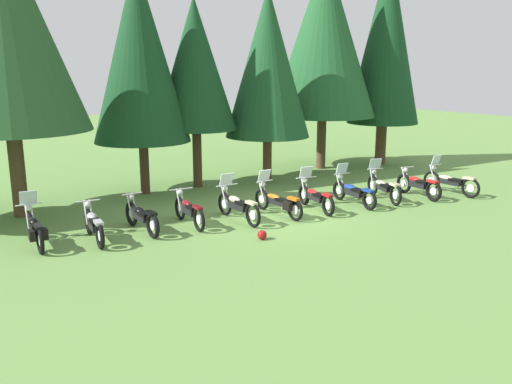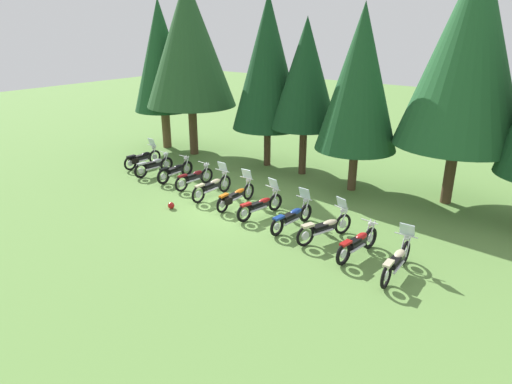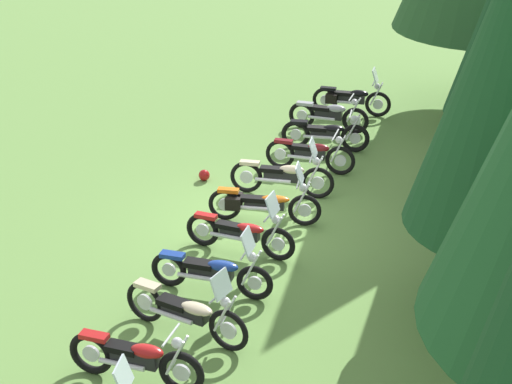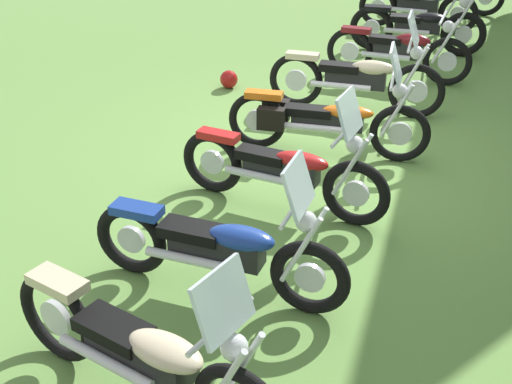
{
  "view_description": "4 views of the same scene",
  "coord_description": "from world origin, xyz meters",
  "px_view_note": "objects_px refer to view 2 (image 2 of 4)",
  "views": [
    {
      "loc": [
        -9.86,
        -13.15,
        4.57
      ],
      "look_at": [
        -0.98,
        -0.13,
        0.91
      ],
      "focal_mm": 37.59,
      "sensor_mm": 36.0,
      "label": 1
    },
    {
      "loc": [
        10.72,
        -12.73,
        6.88
      ],
      "look_at": [
        0.78,
        0.3,
        0.7
      ],
      "focal_mm": 31.62,
      "sensor_mm": 36.0,
      "label": 2
    },
    {
      "loc": [
        15.51,
        2.96,
        8.04
      ],
      "look_at": [
        0.5,
        -0.03,
        0.93
      ],
      "focal_mm": 59.36,
      "sensor_mm": 36.0,
      "label": 3
    },
    {
      "loc": [
        7.55,
        1.23,
        3.66
      ],
      "look_at": [
        2.01,
        -0.27,
        0.51
      ],
      "focal_mm": 49.66,
      "sensor_mm": 36.0,
      "label": 4
    }
  ],
  "objects_px": {
    "motorcycle_6": "(261,205)",
    "pine_tree_1": "(189,43)",
    "motorcycle_9": "(358,243)",
    "pine_tree_5": "(469,50)",
    "pine_tree_2": "(268,63)",
    "motorcycle_5": "(236,196)",
    "motorcycle_3": "(195,178)",
    "motorcycle_0": "(142,158)",
    "pine_tree_4": "(360,79)",
    "motorcycle_2": "(176,171)",
    "motorcycle_10": "(397,260)",
    "motorcycle_4": "(213,186)",
    "motorcycle_7": "(293,216)",
    "motorcycle_8": "(326,227)",
    "motorcycle_1": "(154,165)",
    "dropped_helmet": "(171,206)",
    "pine_tree_3": "(306,74)",
    "pine_tree_0": "(161,56)"
  },
  "relations": [
    {
      "from": "motorcycle_4",
      "to": "pine_tree_4",
      "type": "relative_size",
      "value": 0.31
    },
    {
      "from": "motorcycle_6",
      "to": "motorcycle_1",
      "type": "bearing_deg",
      "value": 93.5
    },
    {
      "from": "motorcycle_2",
      "to": "motorcycle_5",
      "type": "bearing_deg",
      "value": -101.26
    },
    {
      "from": "motorcycle_10",
      "to": "pine_tree_2",
      "type": "height_order",
      "value": "pine_tree_2"
    },
    {
      "from": "motorcycle_1",
      "to": "pine_tree_1",
      "type": "height_order",
      "value": "pine_tree_1"
    },
    {
      "from": "dropped_helmet",
      "to": "pine_tree_1",
      "type": "bearing_deg",
      "value": 128.14
    },
    {
      "from": "pine_tree_3",
      "to": "pine_tree_4",
      "type": "height_order",
      "value": "pine_tree_4"
    },
    {
      "from": "pine_tree_3",
      "to": "pine_tree_5",
      "type": "relative_size",
      "value": 0.75
    },
    {
      "from": "pine_tree_3",
      "to": "dropped_helmet",
      "type": "height_order",
      "value": "pine_tree_3"
    },
    {
      "from": "motorcycle_3",
      "to": "motorcycle_5",
      "type": "distance_m",
      "value": 2.93
    },
    {
      "from": "motorcycle_2",
      "to": "motorcycle_3",
      "type": "xyz_separation_m",
      "value": [
        1.42,
        -0.18,
        0.01
      ]
    },
    {
      "from": "pine_tree_2",
      "to": "motorcycle_6",
      "type": "bearing_deg",
      "value": -56.03
    },
    {
      "from": "motorcycle_5",
      "to": "motorcycle_8",
      "type": "relative_size",
      "value": 1.04
    },
    {
      "from": "motorcycle_6",
      "to": "pine_tree_1",
      "type": "xyz_separation_m",
      "value": [
        -8.14,
        4.67,
        5.42
      ]
    },
    {
      "from": "motorcycle_0",
      "to": "pine_tree_3",
      "type": "xyz_separation_m",
      "value": [
        6.96,
        4.03,
        4.22
      ]
    },
    {
      "from": "pine_tree_0",
      "to": "pine_tree_5",
      "type": "xyz_separation_m",
      "value": [
        15.59,
        0.9,
        0.81
      ]
    },
    {
      "from": "motorcycle_7",
      "to": "motorcycle_8",
      "type": "relative_size",
      "value": 1.0
    },
    {
      "from": "pine_tree_1",
      "to": "pine_tree_2",
      "type": "distance_m",
      "value": 4.62
    },
    {
      "from": "pine_tree_2",
      "to": "motorcycle_2",
      "type": "bearing_deg",
      "value": -114.07
    },
    {
      "from": "pine_tree_1",
      "to": "pine_tree_4",
      "type": "relative_size",
      "value": 1.18
    },
    {
      "from": "motorcycle_4",
      "to": "motorcycle_9",
      "type": "relative_size",
      "value": 1.06
    },
    {
      "from": "motorcycle_0",
      "to": "pine_tree_1",
      "type": "distance_m",
      "value": 6.37
    },
    {
      "from": "motorcycle_9",
      "to": "pine_tree_3",
      "type": "height_order",
      "value": "pine_tree_3"
    },
    {
      "from": "motorcycle_2",
      "to": "pine_tree_4",
      "type": "height_order",
      "value": "pine_tree_4"
    },
    {
      "from": "motorcycle_1",
      "to": "motorcycle_10",
      "type": "bearing_deg",
      "value": -92.04
    },
    {
      "from": "motorcycle_5",
      "to": "pine_tree_1",
      "type": "distance_m",
      "value": 9.78
    },
    {
      "from": "motorcycle_1",
      "to": "motorcycle_9",
      "type": "relative_size",
      "value": 0.98
    },
    {
      "from": "motorcycle_9",
      "to": "pine_tree_5",
      "type": "height_order",
      "value": "pine_tree_5"
    },
    {
      "from": "motorcycle_0",
      "to": "motorcycle_4",
      "type": "xyz_separation_m",
      "value": [
        5.67,
        -0.95,
        0.01
      ]
    },
    {
      "from": "motorcycle_2",
      "to": "pine_tree_5",
      "type": "xyz_separation_m",
      "value": [
        10.82,
        4.71,
        5.5
      ]
    },
    {
      "from": "motorcycle_1",
      "to": "motorcycle_8",
      "type": "height_order",
      "value": "motorcycle_8"
    },
    {
      "from": "motorcycle_0",
      "to": "pine_tree_2",
      "type": "height_order",
      "value": "pine_tree_2"
    },
    {
      "from": "motorcycle_6",
      "to": "pine_tree_4",
      "type": "bearing_deg",
      "value": -6.32
    },
    {
      "from": "motorcycle_0",
      "to": "motorcycle_6",
      "type": "xyz_separation_m",
      "value": [
        8.45,
        -1.31,
        -0.02
      ]
    },
    {
      "from": "motorcycle_4",
      "to": "dropped_helmet",
      "type": "xyz_separation_m",
      "value": [
        -0.45,
        -1.94,
        -0.35
      ]
    },
    {
      "from": "motorcycle_9",
      "to": "pine_tree_3",
      "type": "xyz_separation_m",
      "value": [
        -5.77,
        6.03,
        4.25
      ]
    },
    {
      "from": "motorcycle_3",
      "to": "pine_tree_2",
      "type": "distance_m",
      "value": 6.59
    },
    {
      "from": "motorcycle_1",
      "to": "dropped_helmet",
      "type": "xyz_separation_m",
      "value": [
        3.81,
        -2.45,
        -0.32
      ]
    },
    {
      "from": "motorcycle_2",
      "to": "motorcycle_10",
      "type": "distance_m",
      "value": 11.48
    },
    {
      "from": "motorcycle_6",
      "to": "motorcycle_5",
      "type": "bearing_deg",
      "value": 94.07
    },
    {
      "from": "motorcycle_5",
      "to": "motorcycle_9",
      "type": "bearing_deg",
      "value": -100.46
    },
    {
      "from": "motorcycle_2",
      "to": "motorcycle_7",
      "type": "xyz_separation_m",
      "value": [
        7.19,
        -1.14,
        0.01
      ]
    },
    {
      "from": "motorcycle_6",
      "to": "dropped_helmet",
      "type": "height_order",
      "value": "motorcycle_6"
    },
    {
      "from": "motorcycle_2",
      "to": "pine_tree_1",
      "type": "distance_m",
      "value": 7.04
    },
    {
      "from": "motorcycle_3",
      "to": "motorcycle_9",
      "type": "distance_m",
      "value": 8.64
    },
    {
      "from": "motorcycle_0",
      "to": "dropped_helmet",
      "type": "relative_size",
      "value": 8.47
    },
    {
      "from": "motorcycle_2",
      "to": "motorcycle_9",
      "type": "distance_m",
      "value": 10.06
    },
    {
      "from": "motorcycle_0",
      "to": "motorcycle_10",
      "type": "distance_m",
      "value": 14.31
    },
    {
      "from": "dropped_helmet",
      "to": "motorcycle_1",
      "type": "bearing_deg",
      "value": 147.28
    },
    {
      "from": "pine_tree_1",
      "to": "motorcycle_9",
      "type": "bearing_deg",
      "value": -23.37
    }
  ]
}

